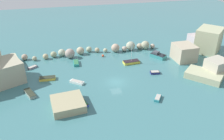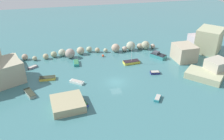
{
  "view_description": "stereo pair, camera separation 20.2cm",
  "coord_description": "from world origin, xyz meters",
  "px_view_note": "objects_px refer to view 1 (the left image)",
  "views": [
    {
      "loc": [
        -11.72,
        -45.16,
        27.76
      ],
      "look_at": [
        0.0,
        4.25,
        1.0
      ],
      "focal_mm": 37.81,
      "sensor_mm": 36.0,
      "label": 1
    },
    {
      "loc": [
        -11.53,
        -45.2,
        27.76
      ],
      "look_at": [
        0.0,
        4.25,
        1.0
      ],
      "focal_mm": 37.81,
      "sensor_mm": 36.0,
      "label": 2
    }
  ],
  "objects_px": {
    "channel_buoy": "(103,56)",
    "moored_boat_3": "(131,62)",
    "moored_boat_2": "(77,82)",
    "moored_boat_5": "(30,93)",
    "moored_boat_1": "(158,98)",
    "moored_boat_7": "(76,63)",
    "moored_boat_0": "(158,55)",
    "moored_boat_4": "(196,78)",
    "stone_dock": "(68,104)",
    "moored_boat_10": "(155,72)",
    "moored_boat_6": "(83,102)",
    "moored_boat_9": "(33,67)",
    "moored_boat_8": "(47,78)"
  },
  "relations": [
    {
      "from": "channel_buoy",
      "to": "moored_boat_3",
      "type": "xyz_separation_m",
      "value": [
        6.57,
        -5.83,
        0.04
      ]
    },
    {
      "from": "moored_boat_2",
      "to": "moored_boat_5",
      "type": "relative_size",
      "value": 0.81
    },
    {
      "from": "moored_boat_1",
      "to": "moored_boat_7",
      "type": "bearing_deg",
      "value": -108.34
    },
    {
      "from": "moored_boat_0",
      "to": "moored_boat_4",
      "type": "xyz_separation_m",
      "value": [
        4.07,
        -13.27,
        -0.38
      ]
    },
    {
      "from": "stone_dock",
      "to": "moored_boat_10",
      "type": "bearing_deg",
      "value": 22.3
    },
    {
      "from": "moored_boat_4",
      "to": "moored_boat_7",
      "type": "xyz_separation_m",
      "value": [
        -26.85,
        14.24,
        0.12
      ]
    },
    {
      "from": "moored_boat_4",
      "to": "moored_boat_10",
      "type": "distance_m",
      "value": 9.67
    },
    {
      "from": "moored_boat_2",
      "to": "moored_boat_4",
      "type": "bearing_deg",
      "value": -150.89
    },
    {
      "from": "channel_buoy",
      "to": "moored_boat_3",
      "type": "height_order",
      "value": "moored_boat_3"
    },
    {
      "from": "moored_boat_6",
      "to": "moored_boat_9",
      "type": "distance_m",
      "value": 21.23
    },
    {
      "from": "channel_buoy",
      "to": "moored_boat_8",
      "type": "distance_m",
      "value": 18.0
    },
    {
      "from": "moored_boat_1",
      "to": "moored_boat_8",
      "type": "distance_m",
      "value": 25.78
    },
    {
      "from": "channel_buoy",
      "to": "moored_boat_5",
      "type": "bearing_deg",
      "value": -140.81
    },
    {
      "from": "stone_dock",
      "to": "moored_boat_1",
      "type": "height_order",
      "value": "stone_dock"
    },
    {
      "from": "moored_boat_5",
      "to": "moored_boat_7",
      "type": "xyz_separation_m",
      "value": [
        10.94,
        12.32,
        0.03
      ]
    },
    {
      "from": "moored_boat_0",
      "to": "moored_boat_8",
      "type": "distance_m",
      "value": 30.68
    },
    {
      "from": "stone_dock",
      "to": "moored_boat_6",
      "type": "distance_m",
      "value": 3.02
    },
    {
      "from": "moored_boat_2",
      "to": "moored_boat_4",
      "type": "relative_size",
      "value": 1.02
    },
    {
      "from": "stone_dock",
      "to": "moored_boat_10",
      "type": "distance_m",
      "value": 23.48
    },
    {
      "from": "moored_boat_10",
      "to": "moored_boat_5",
      "type": "bearing_deg",
      "value": -166.85
    },
    {
      "from": "moored_boat_2",
      "to": "moored_boat_6",
      "type": "distance_m",
      "value": 8.18
    },
    {
      "from": "moored_boat_6",
      "to": "moored_boat_7",
      "type": "height_order",
      "value": "moored_boat_7"
    },
    {
      "from": "moored_boat_4",
      "to": "moored_boat_1",
      "type": "bearing_deg",
      "value": -80.92
    },
    {
      "from": "moored_boat_3",
      "to": "moored_boat_4",
      "type": "xyz_separation_m",
      "value": [
        12.45,
        -11.38,
        -0.15
      ]
    },
    {
      "from": "stone_dock",
      "to": "moored_boat_1",
      "type": "xyz_separation_m",
      "value": [
        18.02,
        -1.57,
        -0.51
      ]
    },
    {
      "from": "stone_dock",
      "to": "moored_boat_8",
      "type": "xyz_separation_m",
      "value": [
        -3.97,
        11.89,
        -0.47
      ]
    },
    {
      "from": "moored_boat_3",
      "to": "moored_boat_9",
      "type": "height_order",
      "value": "moored_boat_3"
    },
    {
      "from": "stone_dock",
      "to": "moored_boat_0",
      "type": "relative_size",
      "value": 1.33
    },
    {
      "from": "moored_boat_1",
      "to": "moored_boat_2",
      "type": "height_order",
      "value": "moored_boat_2"
    },
    {
      "from": "channel_buoy",
      "to": "moored_boat_10",
      "type": "bearing_deg",
      "value": -50.27
    },
    {
      "from": "moored_boat_0",
      "to": "channel_buoy",
      "type": "bearing_deg",
      "value": 40.58
    },
    {
      "from": "moored_boat_2",
      "to": "moored_boat_8",
      "type": "xyz_separation_m",
      "value": [
        -6.55,
        3.23,
        0.04
      ]
    },
    {
      "from": "moored_boat_9",
      "to": "moored_boat_1",
      "type": "bearing_deg",
      "value": -74.19
    },
    {
      "from": "moored_boat_4",
      "to": "moored_boat_0",
      "type": "bearing_deg",
      "value": -179.6
    },
    {
      "from": "moored_boat_7",
      "to": "moored_boat_9",
      "type": "relative_size",
      "value": 1.36
    },
    {
      "from": "moored_boat_6",
      "to": "moored_boat_8",
      "type": "xyz_separation_m",
      "value": [
        -6.91,
        11.4,
        0.05
      ]
    },
    {
      "from": "moored_boat_3",
      "to": "moored_boat_8",
      "type": "relative_size",
      "value": 1.54
    },
    {
      "from": "moored_boat_5",
      "to": "moored_boat_6",
      "type": "bearing_deg",
      "value": 37.05
    },
    {
      "from": "moored_boat_0",
      "to": "moored_boat_9",
      "type": "height_order",
      "value": "moored_boat_0"
    },
    {
      "from": "moored_boat_1",
      "to": "moored_boat_10",
      "type": "height_order",
      "value": "moored_boat_1"
    },
    {
      "from": "moored_boat_1",
      "to": "moored_boat_0",
      "type": "bearing_deg",
      "value": -167.38
    },
    {
      "from": "stone_dock",
      "to": "moored_boat_6",
      "type": "height_order",
      "value": "stone_dock"
    },
    {
      "from": "channel_buoy",
      "to": "moored_boat_4",
      "type": "relative_size",
      "value": 0.2
    },
    {
      "from": "channel_buoy",
      "to": "moored_boat_0",
      "type": "distance_m",
      "value": 15.47
    },
    {
      "from": "moored_boat_9",
      "to": "moored_boat_5",
      "type": "bearing_deg",
      "value": -124.99
    },
    {
      "from": "moored_boat_1",
      "to": "moored_boat_9",
      "type": "bearing_deg",
      "value": -92.78
    },
    {
      "from": "channel_buoy",
      "to": "moored_boat_6",
      "type": "bearing_deg",
      "value": -111.47
    },
    {
      "from": "moored_boat_1",
      "to": "moored_boat_8",
      "type": "xyz_separation_m",
      "value": [
        -21.98,
        13.46,
        0.04
      ]
    },
    {
      "from": "moored_boat_7",
      "to": "moored_boat_8",
      "type": "height_order",
      "value": "moored_boat_7"
    },
    {
      "from": "moored_boat_4",
      "to": "moored_boat_10",
      "type": "xyz_separation_m",
      "value": [
        -8.52,
        4.58,
        0.07
      ]
    }
  ]
}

